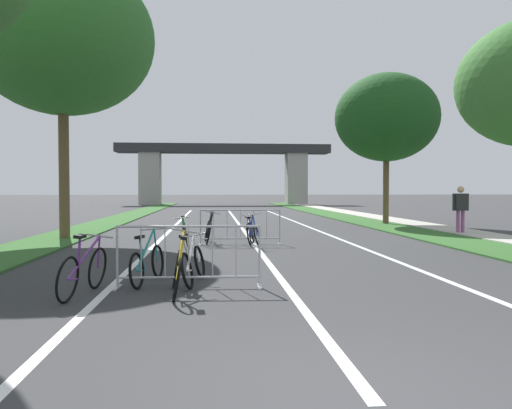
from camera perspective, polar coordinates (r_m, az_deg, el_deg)
The scene contains 21 objects.
ground_plane at distance 4.13m, azimuth 13.86°, elevation -21.74°, with size 300.00×300.00×0.00m, color #333335.
grass_verge_left at distance 29.03m, azimuth -15.20°, elevation -1.51°, with size 2.01×60.98×0.05m, color #2D5B26.
grass_verge_right at distance 29.57m, azimuth 9.89°, elevation -1.42°, with size 2.01×60.98×0.05m, color #2D5B26.
sidewalk_path_right at distance 30.09m, azimuth 13.21°, elevation -1.36°, with size 1.60×60.98×0.08m, color #ADA89E.
lane_stripe_center at distance 21.32m, azimuth -1.68°, elevation -2.67°, with size 0.14×35.28×0.01m, color silver.
lane_stripe_right_lane at distance 21.69m, azimuth 6.12°, elevation -2.60°, with size 0.14×35.28×0.01m, color silver.
lane_stripe_left_lane at distance 21.36m, azimuth -9.61°, elevation -2.68°, with size 0.14×35.28×0.01m, color silver.
overpass_bridge at distance 54.07m, azimuth -3.72°, elevation 4.75°, with size 23.10×2.84×6.55m.
tree_left_oak_mid at distance 18.20m, azimuth -21.47°, elevation 17.51°, with size 5.96×5.96×9.17m.
tree_right_cypress_far at distance 24.16m, azimuth 14.85°, elevation 9.67°, with size 4.81×4.81×7.05m.
crowd_barrier_nearest at distance 8.33m, azimuth -7.77°, elevation -6.02°, with size 2.44×0.55×1.05m.
crowd_barrier_second at distance 14.70m, azimuth -1.82°, elevation -2.63°, with size 2.43×0.50×1.05m.
bicycle_white_0 at distance 8.72m, azimuth -7.28°, elevation -6.83°, with size 0.48×1.65×0.90m.
bicycle_black_1 at distance 15.26m, azimuth -5.54°, elevation -3.00°, with size 0.54×1.78×1.02m.
bicycle_green_2 at distance 14.36m, azimuth -8.24°, elevation -3.35°, with size 0.48×1.75×0.90m.
bicycle_purple_3 at distance 8.13m, azimuth -19.29°, elevation -7.25°, with size 0.57×1.75×0.98m.
bicycle_silver_4 at distance 15.12m, azimuth -0.67°, elevation -3.14°, with size 0.51×1.68×0.91m.
bicycle_teal_5 at distance 8.89m, azimuth -12.43°, elevation -6.65°, with size 0.54×1.69×0.95m.
bicycle_yellow_6 at distance 7.85m, azimuth -9.06°, elevation -7.58°, with size 0.55×1.69×1.03m.
bicycle_blue_7 at distance 14.36m, azimuth -0.30°, elevation -3.32°, with size 0.50×1.74×1.00m.
pedestrian_with_backpack at distance 19.45m, azimuth 22.57°, elevation -0.06°, with size 0.63×0.34×1.77m.
Camera 1 is at (-1.24, -3.59, 1.64)m, focal length 34.61 mm.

